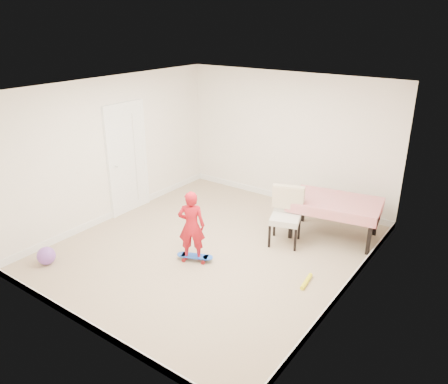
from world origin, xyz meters
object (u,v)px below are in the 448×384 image
Objects in this scene: skateboard at (195,258)px; child at (192,228)px; dining_table at (334,218)px; dining_chair at (285,217)px; balloon at (46,256)px.

skateboard is 0.52m from child.
child reaches higher than dining_table.
dining_chair reaches higher than balloon.
balloon is (-1.75, -1.39, -0.42)m from child.
dining_chair is 3.81m from balloon.
dining_chair is 1.63m from skateboard.
balloon is at bearing -152.64° from dining_chair.
dining_table is 2.56× the size of skateboard.
child is (-1.47, -2.03, 0.22)m from dining_table.
child is at bearing -178.88° from skateboard.
dining_table is 1.53× the size of dining_chair.
dining_chair is at bearing -138.73° from dining_table.
balloon is at bearing -164.46° from skateboard.
dining_chair is 3.43× the size of balloon.
dining_chair reaches higher than skateboard.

